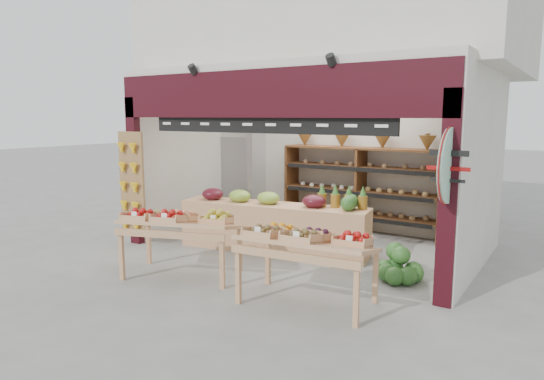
{
  "coord_description": "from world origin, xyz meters",
  "views": [
    {
      "loc": [
        4.09,
        -7.0,
        2.33
      ],
      "look_at": [
        -0.33,
        -0.2,
        1.08
      ],
      "focal_mm": 32.0,
      "sensor_mm": 36.0,
      "label": 1
    }
  ],
  "objects_px": {
    "refrigerator": "(244,175)",
    "display_table_right": "(303,239)",
    "display_table_left": "(175,221)",
    "cardboard_stack": "(218,219)",
    "back_shelving": "(361,174)",
    "watermelon_pile": "(399,268)",
    "mid_counter": "(273,225)"
  },
  "relations": [
    {
      "from": "mid_counter",
      "to": "display_table_left",
      "type": "xyz_separation_m",
      "value": [
        -0.52,
        -1.83,
        0.35
      ]
    },
    {
      "from": "cardboard_stack",
      "to": "refrigerator",
      "type": "bearing_deg",
      "value": 101.98
    },
    {
      "from": "cardboard_stack",
      "to": "display_table_right",
      "type": "xyz_separation_m",
      "value": [
        3.35,
        -2.41,
        0.56
      ]
    },
    {
      "from": "display_table_left",
      "to": "watermelon_pile",
      "type": "distance_m",
      "value": 3.3
    },
    {
      "from": "refrigerator",
      "to": "back_shelving",
      "type": "bearing_deg",
      "value": -7.29
    },
    {
      "from": "refrigerator",
      "to": "watermelon_pile",
      "type": "relative_size",
      "value": 2.84
    },
    {
      "from": "cardboard_stack",
      "to": "display_table_right",
      "type": "distance_m",
      "value": 4.17
    },
    {
      "from": "cardboard_stack",
      "to": "display_table_left",
      "type": "relative_size",
      "value": 0.56
    },
    {
      "from": "refrigerator",
      "to": "cardboard_stack",
      "type": "height_order",
      "value": "refrigerator"
    },
    {
      "from": "mid_counter",
      "to": "watermelon_pile",
      "type": "relative_size",
      "value": 4.82
    },
    {
      "from": "back_shelving",
      "to": "watermelon_pile",
      "type": "bearing_deg",
      "value": -55.96
    },
    {
      "from": "mid_counter",
      "to": "display_table_right",
      "type": "height_order",
      "value": "mid_counter"
    },
    {
      "from": "cardboard_stack",
      "to": "display_table_left",
      "type": "xyz_separation_m",
      "value": [
        1.25,
        -2.5,
        0.56
      ]
    },
    {
      "from": "cardboard_stack",
      "to": "display_table_right",
      "type": "relative_size",
      "value": 0.6
    },
    {
      "from": "refrigerator",
      "to": "display_table_right",
      "type": "xyz_separation_m",
      "value": [
        3.62,
        -3.7,
        -0.19
      ]
    },
    {
      "from": "mid_counter",
      "to": "watermelon_pile",
      "type": "height_order",
      "value": "mid_counter"
    },
    {
      "from": "display_table_left",
      "to": "display_table_right",
      "type": "distance_m",
      "value": 2.1
    },
    {
      "from": "refrigerator",
      "to": "watermelon_pile",
      "type": "xyz_separation_m",
      "value": [
        4.38,
        -2.27,
        -0.81
      ]
    },
    {
      "from": "back_shelving",
      "to": "cardboard_stack",
      "type": "distance_m",
      "value": 3.01
    },
    {
      "from": "refrigerator",
      "to": "cardboard_stack",
      "type": "relative_size",
      "value": 1.92
    },
    {
      "from": "cardboard_stack",
      "to": "display_table_right",
      "type": "height_order",
      "value": "display_table_right"
    },
    {
      "from": "back_shelving",
      "to": "display_table_left",
      "type": "xyz_separation_m",
      "value": [
        -1.25,
        -3.9,
        -0.37
      ]
    },
    {
      "from": "cardboard_stack",
      "to": "watermelon_pile",
      "type": "relative_size",
      "value": 1.48
    },
    {
      "from": "cardboard_stack",
      "to": "display_table_left",
      "type": "bearing_deg",
      "value": -63.39
    },
    {
      "from": "display_table_right",
      "to": "mid_counter",
      "type": "bearing_deg",
      "value": 132.23
    },
    {
      "from": "watermelon_pile",
      "to": "cardboard_stack",
      "type": "bearing_deg",
      "value": 166.6
    },
    {
      "from": "back_shelving",
      "to": "refrigerator",
      "type": "height_order",
      "value": "refrigerator"
    },
    {
      "from": "back_shelving",
      "to": "mid_counter",
      "type": "relative_size",
      "value": 0.96
    },
    {
      "from": "cardboard_stack",
      "to": "mid_counter",
      "type": "relative_size",
      "value": 0.31
    },
    {
      "from": "back_shelving",
      "to": "display_table_right",
      "type": "xyz_separation_m",
      "value": [
        0.85,
        -3.82,
        -0.37
      ]
    },
    {
      "from": "cardboard_stack",
      "to": "back_shelving",
      "type": "bearing_deg",
      "value": 29.41
    },
    {
      "from": "back_shelving",
      "to": "display_table_right",
      "type": "distance_m",
      "value": 3.93
    }
  ]
}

